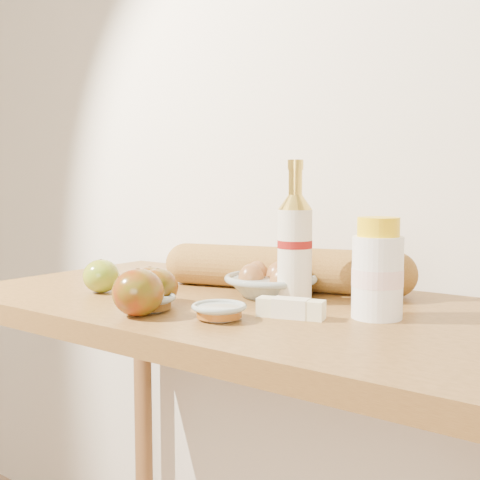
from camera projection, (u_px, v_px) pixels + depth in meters
name	position (u px, v px, depth m)	size (l,w,h in m)	color
back_wall	(333.00, 106.00, 1.37)	(3.50, 0.02, 2.60)	silver
table	(249.00, 364.00, 1.16)	(1.20, 0.60, 0.90)	olive
bourbon_bottle	(295.00, 245.00, 1.13)	(0.07, 0.07, 0.27)	beige
cream_bottle	(377.00, 272.00, 1.00)	(0.11, 0.11, 0.17)	white
egg_bowl	(272.00, 283.00, 1.20)	(0.21, 0.21, 0.07)	#8D9A96
baguette	(284.00, 269.00, 1.26)	(0.55, 0.23, 0.09)	#A57732
apple_yellowgreen	(101.00, 276.00, 1.24)	(0.09, 0.09, 0.07)	olive
apple_redgreen_front	(138.00, 292.00, 1.02)	(0.11, 0.11, 0.08)	#890707
apple_redgreen_right	(158.00, 287.00, 1.11)	(0.10, 0.10, 0.07)	maroon
sugar_bowl	(148.00, 302.00, 1.06)	(0.10, 0.10, 0.03)	gray
syrup_bowl	(219.00, 311.00, 0.99)	(0.10, 0.10, 0.03)	#97A59E
butter_stick	(291.00, 308.00, 1.01)	(0.12, 0.06, 0.03)	beige
apple_extra	(150.00, 285.00, 1.13)	(0.10, 0.10, 0.07)	maroon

